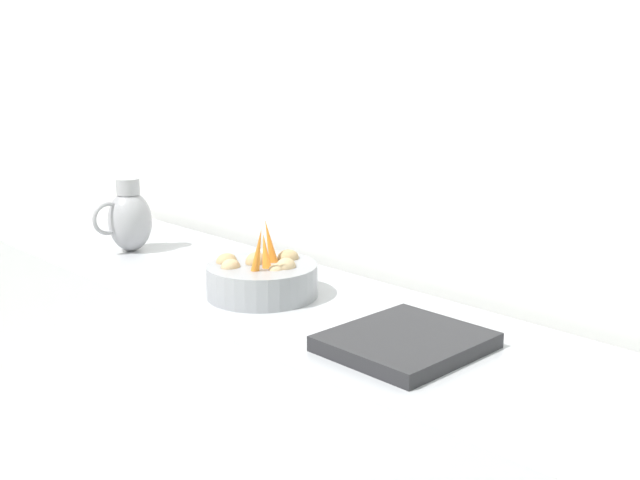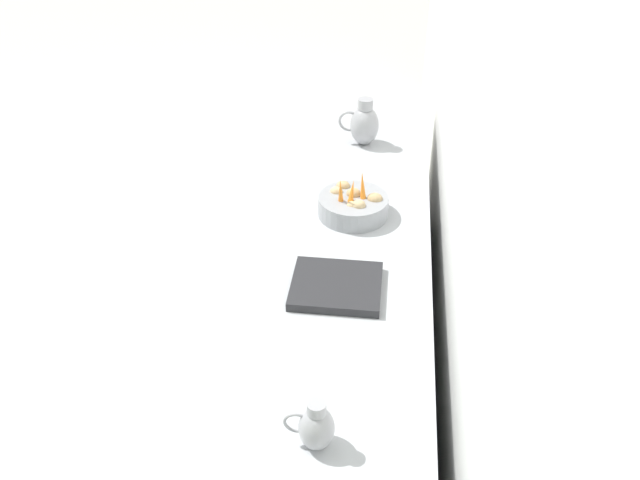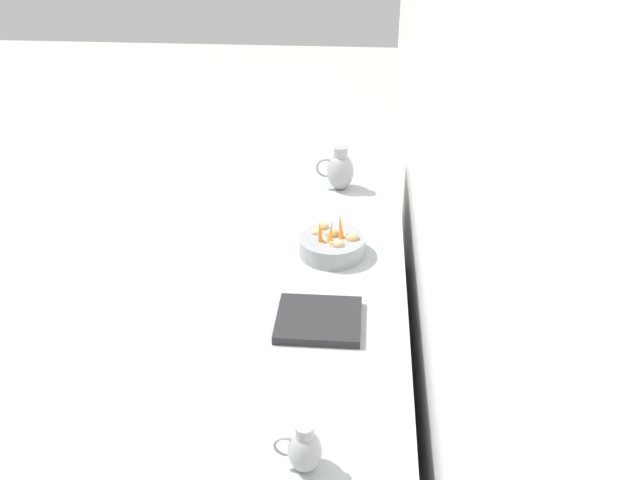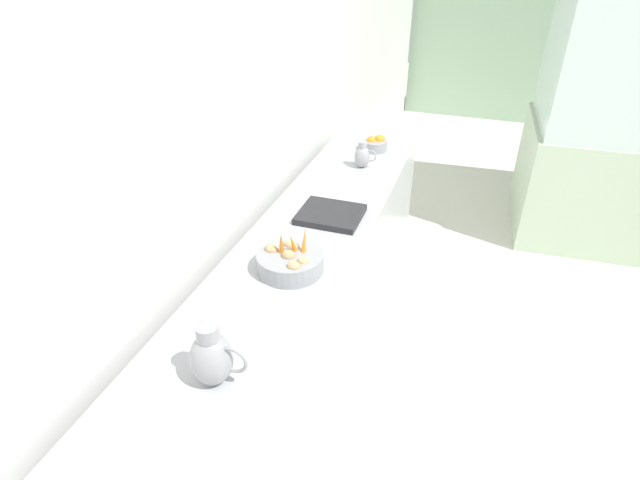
# 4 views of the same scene
# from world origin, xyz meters

# --- Properties ---
(ground_plane) EXTENTS (15.80, 15.80, 0.00)m
(ground_plane) POSITION_xyz_m (0.00, 0.00, 0.00)
(ground_plane) COLOR beige
(tile_wall_left) EXTENTS (0.10, 8.82, 3.00)m
(tile_wall_left) POSITION_xyz_m (-1.95, 0.37, 1.50)
(tile_wall_left) COLOR white
(tile_wall_left) RESTS_ON ground_plane
(prep_counter) EXTENTS (0.61, 3.20, 0.87)m
(prep_counter) POSITION_xyz_m (-1.53, -0.13, 0.43)
(prep_counter) COLOR #ADAFB5
(prep_counter) RESTS_ON ground_plane
(vegetable_colander) EXTENTS (0.31, 0.31, 0.22)m
(vegetable_colander) POSITION_xyz_m (-1.50, -0.40, 0.92)
(vegetable_colander) COLOR gray
(vegetable_colander) RESTS_ON prep_counter
(metal_pitcher_tall) EXTENTS (0.21, 0.15, 0.25)m
(metal_pitcher_tall) POSITION_xyz_m (-1.50, -1.11, 0.98)
(metal_pitcher_tall) COLOR #939399
(metal_pitcher_tall) RESTS_ON prep_counter
(metal_pitcher_short) EXTENTS (0.15, 0.10, 0.18)m
(metal_pitcher_short) POSITION_xyz_m (-1.49, 0.86, 0.95)
(metal_pitcher_short) COLOR #939399
(metal_pitcher_short) RESTS_ON prep_counter
(counter_sink_basin) EXTENTS (0.34, 0.30, 0.04)m
(counter_sink_basin) POSITION_xyz_m (-1.48, 0.14, 0.88)
(counter_sink_basin) COLOR #232326
(counter_sink_basin) RESTS_ON prep_counter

